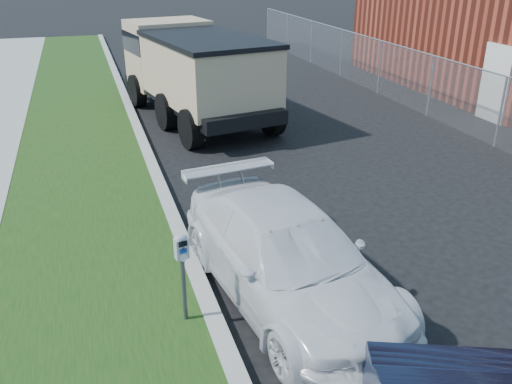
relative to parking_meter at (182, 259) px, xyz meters
name	(u,v)px	position (x,y,z in m)	size (l,w,h in m)	color
ground	(357,261)	(2.95, 0.79, -1.04)	(120.00, 120.00, 0.00)	black
chainlink_fence	(432,74)	(8.95, 7.79, 0.22)	(0.06, 30.06, 30.00)	slate
parking_meter	(182,259)	(0.00, 0.00, 0.00)	(0.20, 0.15, 1.27)	#3F4247
white_wagon	(287,255)	(1.53, 0.27, -0.37)	(1.87, 4.61, 1.34)	silver
dump_truck	(192,68)	(2.19, 9.89, 0.43)	(3.64, 6.99, 2.61)	black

